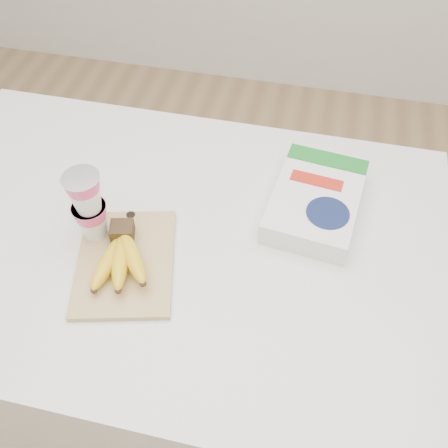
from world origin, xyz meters
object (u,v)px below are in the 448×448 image
(cutting_board, at_px, (125,262))
(cereal_box, at_px, (316,201))
(table, at_px, (179,334))
(yogurt_stack, at_px, (88,205))
(bananas, at_px, (121,256))

(cutting_board, xyz_separation_m, cereal_box, (0.37, 0.24, 0.02))
(table, bearing_deg, cutting_board, -120.30)
(table, bearing_deg, yogurt_stack, -163.02)
(table, xyz_separation_m, yogurt_stack, (-0.14, -0.04, 0.57))
(cutting_board, distance_m, cereal_box, 0.44)
(table, height_order, cereal_box, cereal_box)
(bananas, bearing_deg, cutting_board, 66.68)
(yogurt_stack, bearing_deg, table, 16.98)
(cutting_board, xyz_separation_m, yogurt_stack, (-0.08, 0.05, 0.10))
(table, distance_m, yogurt_stack, 0.59)
(cutting_board, distance_m, bananas, 0.03)
(cereal_box, bearing_deg, yogurt_stack, -150.77)
(table, xyz_separation_m, cereal_box, (0.31, 0.14, 0.50))
(table, relative_size, bananas, 6.84)
(cutting_board, relative_size, yogurt_stack, 1.56)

